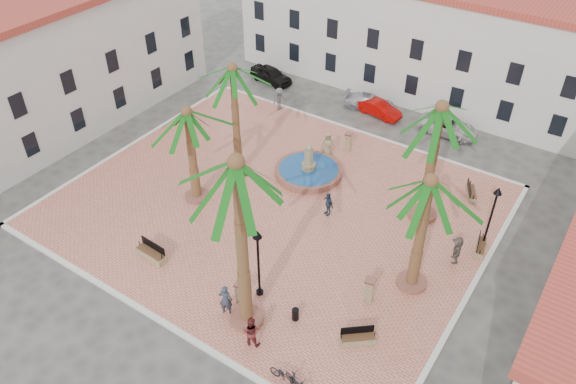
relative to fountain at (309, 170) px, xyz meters
name	(u,v)px	position (x,y,z in m)	size (l,w,h in m)	color
ground	(275,206)	(0.00, -4.03, -0.48)	(120.00, 120.00, 0.00)	#56544F
plaza	(275,205)	(0.00, -4.03, -0.40)	(26.00, 22.00, 0.15)	#DE7E65
kerb_n	(356,131)	(0.00, 6.97, -0.40)	(26.30, 0.30, 0.16)	silver
kerb_s	(154,317)	(0.00, -15.03, -0.40)	(26.30, 0.30, 0.16)	silver
kerb_e	(471,289)	(13.00, -4.03, -0.40)	(0.30, 22.30, 0.16)	silver
kerb_w	(133,144)	(-13.00, -4.03, -0.40)	(0.30, 22.30, 0.16)	silver
building_north	(412,35)	(0.00, 15.96, 4.29)	(30.40, 7.40, 9.50)	silver
building_west	(64,64)	(-19.00, -4.03, 4.54)	(6.40, 24.40, 10.00)	silver
fountain	(309,170)	(0.00, 0.00, 0.00)	(4.66, 4.66, 2.41)	#9D5B4A
palm_nw	(233,80)	(-4.10, -2.52, 6.71)	(4.73, 4.73, 8.19)	#9D5B4A
palm_sw	(188,124)	(-4.68, -6.26, 5.26)	(5.17, 5.17, 6.76)	#9D5B4A
palm_s	(237,182)	(4.16, -12.55, 8.53)	(5.62, 5.62, 10.25)	#9D5B4A
palm_e	(428,195)	(10.14, -5.56, 5.87)	(5.34, 5.34, 7.42)	#9D5B4A
palm_ne	(439,122)	(8.29, 0.21, 6.50)	(5.79, 5.79, 8.16)	#9D5B4A
bench_s	(151,254)	(-3.15, -11.96, -0.03)	(2.00, 0.71, 1.04)	#8D805B
bench_se	(357,339)	(9.52, -10.62, -0.06)	(1.70, 1.56, 0.93)	#8D805B
bench_e	(480,247)	(12.38, -0.83, -0.09)	(0.81, 1.69, 0.86)	#8D805B
bench_ne	(471,193)	(10.17, 3.83, -0.07)	(1.20, 1.75, 0.90)	#8D805B
lamppost_s	(258,252)	(3.63, -10.71, 2.73)	(0.49, 0.49, 4.52)	black
lamppost_e	(494,207)	(12.40, -0.37, 2.61)	(0.47, 0.47, 4.33)	black
bollard_se	(240,292)	(3.11, -11.72, 0.35)	(0.55, 0.55, 1.31)	#8D805B
bollard_n	(348,141)	(0.78, 4.17, 0.40)	(0.59, 0.59, 1.41)	#8D805B
bollard_e	(369,289)	(8.70, -7.87, 0.47)	(0.65, 0.65, 1.53)	#8D805B
litter_bin	(295,314)	(6.19, -11.11, 0.03)	(0.37, 0.37, 0.71)	black
cyclist_a	(226,300)	(2.98, -12.73, 0.65)	(0.71, 0.47, 1.95)	#2D3545
bicycle_a	(285,376)	(7.80, -14.43, 0.12)	(0.59, 1.70, 0.89)	black
cyclist_b	(251,331)	(5.22, -13.55, 0.58)	(0.88, 0.69, 1.81)	#581C1C
bicycle_b	(297,383)	(8.46, -14.43, 0.14)	(0.44, 1.55, 0.93)	black
pedestrian_fountain_a	(328,145)	(-0.07, 2.66, 0.63)	(0.94, 0.61, 1.92)	#98845D
pedestrian_fountain_b	(328,204)	(3.29, -2.96, 0.50)	(0.97, 0.40, 1.66)	#2D4256
pedestrian_north	(279,99)	(-6.80, 6.37, 0.61)	(1.21, 0.70, 1.88)	#535458
pedestrian_east	(457,249)	(11.46, -2.48, 0.54)	(1.61, 0.51, 1.73)	#63574F
car_black	(271,75)	(-10.33, 10.18, 0.22)	(1.65, 4.10, 1.40)	black
car_red	(379,109)	(0.32, 10.19, 0.13)	(1.29, 3.69, 1.22)	#B50602
car_silver	(370,102)	(-0.82, 10.74, 0.13)	(1.70, 4.19, 1.21)	silver
car_white	(448,126)	(5.93, 10.64, 0.15)	(2.07, 4.48, 1.24)	silver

